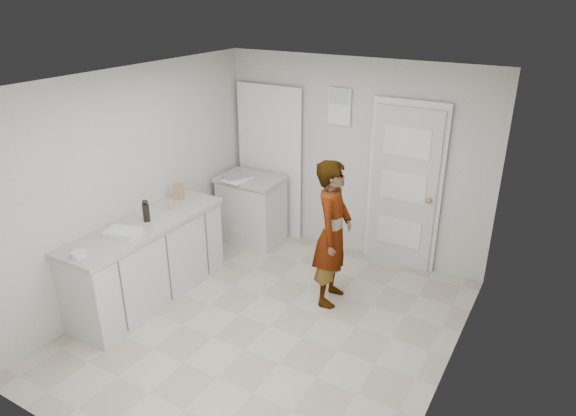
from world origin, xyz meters
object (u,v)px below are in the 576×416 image
Objects in this scene: spice_jar at (170,207)px; baking_dish at (123,233)px; egg_bowl at (79,254)px; oil_cruet_a at (147,211)px; cake_mix_box at (178,191)px; oil_cruet_b at (145,211)px; person at (333,234)px.

spice_jar is 0.21× the size of baking_dish.
baking_dish is 2.70× the size of egg_bowl.
oil_cruet_a is 0.91m from egg_bowl.
oil_cruet_b is (0.12, -0.66, 0.02)m from cake_mix_box.
spice_jar reaches higher than egg_bowl.
cake_mix_box is at bearing 101.43° from oil_cruet_a.
spice_jar is 0.73m from baking_dish.
cake_mix_box is 0.66m from oil_cruet_a.
egg_bowl is (0.02, -0.91, -0.09)m from oil_cruet_a.
cake_mix_box is 1.04m from baking_dish.
oil_cruet_a is (-1.76, -0.93, 0.22)m from person.
cake_mix_box reaches higher than spice_jar.
oil_cruet_a is at bearing -90.44° from spice_jar.
spice_jar is at bearing 98.96° from person.
oil_cruet_b is at bearing -91.54° from spice_jar.
baking_dish is at bearing 89.62° from egg_bowl.
baking_dish is (0.03, -0.36, -0.09)m from oil_cruet_b.
cake_mix_box is 0.67m from oil_cruet_b.
oil_cruet_a is 0.99× the size of oil_cruet_b.
spice_jar is 0.32× the size of oil_cruet_b.
oil_cruet_a is 0.39m from baking_dish.
person reaches higher than baking_dish.
oil_cruet_b is 0.90m from egg_bowl.
spice_jar is 0.36m from oil_cruet_a.
oil_cruet_a is 0.66× the size of baking_dish.
baking_dish is (0.02, -0.73, -0.01)m from spice_jar.
oil_cruet_b is (-1.77, -0.94, 0.23)m from person.
baking_dish reaches higher than egg_bowl.
cake_mix_box is 0.52× the size of baking_dish.
person reaches higher than oil_cruet_a.
person is at bearing 36.88° from baking_dish.
person is 2.01m from oil_cruet_b.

